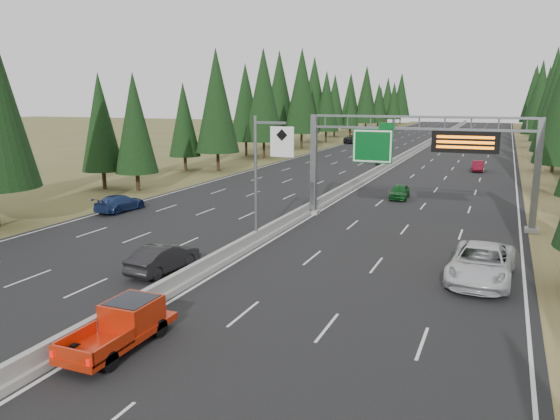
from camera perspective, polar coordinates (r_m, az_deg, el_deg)
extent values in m
cube|color=black|center=(86.85, 13.00, 5.37)|extent=(32.00, 260.00, 0.08)
cube|color=olive|center=(85.79, 24.82, 4.51)|extent=(3.60, 260.00, 0.06)
cube|color=brown|center=(91.44, 1.88, 5.96)|extent=(3.60, 260.00, 0.06)
cube|color=gray|center=(86.83, 13.00, 5.49)|extent=(0.70, 260.00, 0.30)
cube|color=gray|center=(86.79, 13.01, 5.75)|extent=(0.30, 260.00, 0.60)
cube|color=slate|center=(42.81, 3.54, 4.71)|extent=(0.45, 0.45, 7.80)
cube|color=gray|center=(43.42, 3.48, -0.20)|extent=(0.90, 0.90, 0.30)
cube|color=slate|center=(40.61, 25.24, 3.24)|extent=(0.45, 0.45, 7.80)
cube|color=gray|center=(41.25, 24.79, -1.92)|extent=(0.90, 0.90, 0.30)
cube|color=slate|center=(40.65, 14.38, 9.41)|extent=(15.85, 0.35, 0.16)
cube|color=slate|center=(40.69, 14.32, 8.23)|extent=(15.85, 0.35, 0.16)
cube|color=#054C19|center=(41.13, 9.63, 6.60)|extent=(3.00, 0.10, 2.50)
cube|color=silver|center=(41.08, 9.61, 6.59)|extent=(2.85, 0.02, 2.35)
cube|color=#054C19|center=(40.82, 11.09, 8.62)|extent=(1.10, 0.10, 0.45)
cube|color=black|center=(40.11, 18.79, 6.74)|extent=(4.50, 0.40, 1.50)
cube|color=orange|center=(39.87, 18.80, 7.21)|extent=(3.80, 0.02, 0.18)
cube|color=orange|center=(39.89, 18.76, 6.71)|extent=(3.80, 0.02, 0.18)
cube|color=orange|center=(39.92, 18.73, 6.21)|extent=(3.80, 0.02, 0.18)
cylinder|color=slate|center=(33.71, -2.55, 3.00)|extent=(0.20, 0.20, 8.00)
cube|color=gray|center=(34.52, -2.49, -3.41)|extent=(0.50, 0.50, 0.20)
cube|color=slate|center=(32.95, -1.01, 9.11)|extent=(2.00, 0.15, 0.15)
cube|color=silver|center=(32.60, 0.21, 7.14)|extent=(1.50, 0.06, 1.80)
cylinder|color=black|center=(75.95, 26.61, 4.49)|extent=(0.40, 0.40, 2.54)
cone|color=black|center=(75.54, 27.17, 10.46)|extent=(5.71, 5.71, 13.32)
cylinder|color=black|center=(92.68, 26.25, 5.65)|extent=(0.40, 0.40, 2.65)
cone|color=black|center=(92.35, 26.72, 10.75)|extent=(5.96, 5.96, 13.91)
cylinder|color=black|center=(111.86, 25.20, 6.55)|extent=(0.40, 0.40, 2.54)
cone|color=black|center=(111.58, 25.56, 10.61)|extent=(5.72, 5.72, 13.36)
cylinder|color=black|center=(128.09, 24.78, 7.00)|extent=(0.40, 0.40, 2.07)
cone|color=black|center=(127.84, 25.03, 9.89)|extent=(4.67, 4.67, 10.89)
cylinder|color=black|center=(127.65, 26.62, 6.83)|extent=(0.40, 0.40, 2.11)
cone|color=black|center=(127.40, 26.90, 9.77)|extent=(4.74, 4.74, 11.07)
cylinder|color=black|center=(145.10, 25.19, 7.50)|extent=(0.40, 0.40, 2.62)
cone|color=black|center=(144.89, 25.48, 10.73)|extent=(5.90, 5.90, 13.78)
cylinder|color=black|center=(145.66, 26.15, 7.36)|extent=(0.40, 0.40, 2.30)
cone|color=black|center=(145.44, 26.41, 10.18)|extent=(5.18, 5.18, 12.09)
cylinder|color=black|center=(160.07, 24.71, 7.84)|extent=(0.40, 0.40, 2.70)
cone|color=black|center=(159.88, 24.97, 10.85)|extent=(6.07, 6.07, 14.16)
cylinder|color=black|center=(158.97, 26.52, 7.68)|extent=(0.40, 0.40, 2.75)
cone|color=black|center=(158.78, 26.80, 10.77)|extent=(6.20, 6.20, 14.46)
cylinder|color=black|center=(175.69, 24.85, 8.12)|extent=(0.40, 0.40, 2.95)
cone|color=black|center=(175.53, 25.11, 11.12)|extent=(6.63, 6.63, 15.48)
cylinder|color=black|center=(177.48, 25.97, 8.04)|extent=(0.40, 0.40, 2.89)
cone|color=black|center=(177.32, 26.23, 10.94)|extent=(6.50, 6.50, 15.16)
cylinder|color=black|center=(194.54, 24.53, 8.30)|extent=(0.40, 0.40, 2.31)
cone|color=black|center=(194.38, 24.71, 10.42)|extent=(5.21, 5.21, 12.15)
cylinder|color=black|center=(195.27, 25.52, 8.18)|extent=(0.40, 0.40, 2.01)
cone|color=black|center=(195.10, 25.68, 10.02)|extent=(4.52, 4.52, 10.55)
cylinder|color=black|center=(55.94, -14.63, 2.85)|extent=(0.40, 0.40, 1.86)
cone|color=black|center=(55.39, -14.94, 8.79)|extent=(4.18, 4.18, 9.76)
cylinder|color=black|center=(58.52, -17.89, 3.04)|extent=(0.40, 0.40, 1.86)
cone|color=black|center=(57.99, -18.25, 8.73)|extent=(4.19, 4.19, 9.77)
cylinder|color=black|center=(69.33, -6.49, 5.03)|extent=(0.40, 0.40, 2.42)
cone|color=black|center=(68.87, -6.64, 11.30)|extent=(5.45, 5.45, 12.72)
cylinder|color=black|center=(71.28, -9.86, 4.85)|extent=(0.40, 0.40, 1.77)
cone|color=black|center=(70.85, -10.02, 9.30)|extent=(3.98, 3.98, 9.30)
cylinder|color=black|center=(83.44, -1.69, 6.29)|extent=(0.40, 0.40, 2.63)
cone|color=black|center=(83.07, -1.73, 11.94)|extent=(5.91, 5.91, 13.80)
cylinder|color=black|center=(87.90, -3.56, 6.45)|extent=(0.40, 0.40, 2.31)
cone|color=black|center=(87.54, -3.62, 11.17)|extent=(5.21, 5.21, 12.15)
cylinder|color=black|center=(99.45, 2.26, 7.22)|extent=(0.40, 0.40, 2.84)
cone|color=black|center=(99.16, 2.30, 12.35)|extent=(6.40, 6.40, 14.93)
cylinder|color=black|center=(102.42, -0.05, 7.35)|extent=(0.40, 0.40, 2.81)
cone|color=black|center=(102.14, -0.05, 12.28)|extent=(6.33, 6.33, 14.77)
cylinder|color=black|center=(114.13, 4.81, 7.64)|extent=(0.40, 0.40, 2.32)
cone|color=black|center=(113.85, 4.87, 11.28)|extent=(5.23, 5.23, 12.19)
cylinder|color=black|center=(115.49, 3.55, 7.82)|extent=(0.40, 0.40, 2.79)
cone|color=black|center=(115.23, 3.61, 12.14)|extent=(6.27, 6.27, 14.62)
cylinder|color=black|center=(131.48, 7.32, 8.02)|extent=(0.40, 0.40, 1.87)
cone|color=black|center=(131.24, 7.39, 10.57)|extent=(4.22, 4.22, 9.84)
cylinder|color=black|center=(131.39, 5.68, 8.15)|extent=(0.40, 0.40, 2.32)
cone|color=black|center=(131.15, 5.75, 11.32)|extent=(5.23, 5.23, 12.20)
cylinder|color=black|center=(146.43, 8.94, 8.47)|extent=(0.40, 0.40, 2.54)
cone|color=black|center=(146.22, 9.04, 11.57)|extent=(5.71, 5.71, 13.33)
cylinder|color=black|center=(148.95, 7.30, 8.56)|extent=(0.40, 0.40, 2.50)
cone|color=black|center=(148.74, 7.38, 11.57)|extent=(5.63, 5.63, 13.13)
cylinder|color=black|center=(162.36, 10.17, 8.66)|extent=(0.40, 0.40, 2.13)
cone|color=black|center=(162.17, 10.26, 11.01)|extent=(4.79, 4.79, 11.19)
cylinder|color=black|center=(163.26, 8.90, 8.85)|extent=(0.40, 0.40, 2.90)
cone|color=black|center=(163.08, 9.01, 12.04)|extent=(6.53, 6.53, 15.24)
cylinder|color=black|center=(182.26, 11.72, 8.93)|extent=(0.40, 0.40, 2.25)
cone|color=black|center=(182.09, 11.82, 11.15)|extent=(5.07, 5.07, 11.84)
cylinder|color=black|center=(181.96, 10.38, 8.94)|extent=(0.40, 0.40, 2.04)
cone|color=black|center=(181.78, 10.46, 10.95)|extent=(4.58, 4.58, 10.70)
cylinder|color=black|center=(197.69, 12.44, 9.18)|extent=(0.40, 0.40, 2.81)
cone|color=black|center=(197.54, 12.55, 11.73)|extent=(6.33, 6.33, 14.77)
cylinder|color=black|center=(195.95, 11.09, 9.18)|extent=(0.40, 0.40, 2.56)
cone|color=black|center=(195.79, 11.19, 11.51)|extent=(5.75, 5.75, 13.42)
imported|color=silver|center=(29.37, 20.29, -5.25)|extent=(3.31, 6.62, 1.80)
cylinder|color=black|center=(20.88, -20.73, -13.83)|extent=(0.27, 0.71, 0.71)
cylinder|color=black|center=(19.95, -17.43, -14.84)|extent=(0.27, 0.71, 0.71)
cylinder|color=black|center=(22.89, -15.65, -11.19)|extent=(0.27, 0.71, 0.71)
cylinder|color=black|center=(22.05, -12.47, -11.93)|extent=(0.27, 0.71, 0.71)
cube|color=red|center=(21.38, -16.41, -12.52)|extent=(1.78, 4.99, 0.27)
cube|color=red|center=(21.72, -15.17, -10.28)|extent=(1.69, 1.96, 0.98)
cube|color=black|center=(21.62, -15.21, -9.62)|extent=(1.51, 1.69, 0.49)
cube|color=red|center=(20.87, -20.66, -12.50)|extent=(0.09, 2.14, 0.53)
cube|color=red|center=(19.83, -16.97, -13.55)|extent=(0.09, 2.14, 0.53)
cube|color=red|center=(19.64, -20.97, -14.10)|extent=(1.78, 0.09, 0.53)
imported|color=#12501D|center=(50.97, 12.39, 1.91)|extent=(1.75, 3.95, 1.32)
imported|color=maroon|center=(72.84, 19.98, 4.34)|extent=(1.44, 3.94, 1.29)
imported|color=black|center=(98.85, 19.85, 6.13)|extent=(1.99, 4.73, 1.36)
imported|color=silver|center=(110.87, 17.02, 6.82)|extent=(2.14, 4.59, 1.27)
imported|color=black|center=(142.55, 19.47, 7.64)|extent=(1.64, 3.78, 1.27)
imported|color=black|center=(29.64, -12.08, -4.92)|extent=(1.98, 4.63, 1.49)
imported|color=navy|center=(46.12, -16.38, 0.71)|extent=(2.22, 4.81, 1.36)
imported|color=silver|center=(77.79, 10.76, 5.39)|extent=(2.33, 4.94, 1.63)
imported|color=black|center=(112.19, 7.63, 7.36)|extent=(2.73, 5.82, 1.61)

